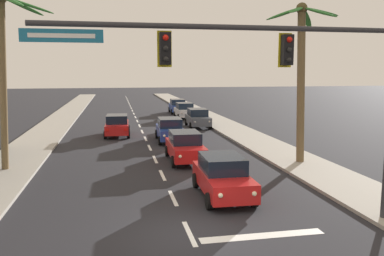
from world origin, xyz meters
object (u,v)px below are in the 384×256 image
sedan_third_in_queue (185,146)px  sedan_fifth_in_queue (170,129)px  sedan_parked_nearest_kerb (198,118)px  palm_left_second (3,44)px  sedan_parked_far_kerb (185,110)px  sedan_lead_at_stop_bar (223,176)px  traffic_signal_mast (290,70)px  sedan_oncoming_far (117,125)px  palm_right_second (301,60)px  sedan_parked_mid_kerb (178,106)px

sedan_third_in_queue → sedan_fifth_in_queue: same height
sedan_third_in_queue → sedan_parked_nearest_kerb: bearing=75.1°
sedan_third_in_queue → palm_left_second: palm_left_second is taller
sedan_fifth_in_queue → sedan_parked_nearest_kerb: (3.49, 6.70, 0.00)m
sedan_parked_far_kerb → palm_left_second: palm_left_second is taller
palm_left_second → sedan_lead_at_stop_bar: bearing=-32.2°
traffic_signal_mast → sedan_oncoming_far: 21.13m
traffic_signal_mast → sedan_third_in_queue: traffic_signal_mast is taller
sedan_oncoming_far → sedan_parked_nearest_kerb: same height
sedan_lead_at_stop_bar → sedan_third_in_queue: bearing=93.3°
traffic_signal_mast → sedan_lead_at_stop_bar: size_ratio=2.57×
sedan_parked_nearest_kerb → palm_right_second: 16.16m
sedan_lead_at_stop_bar → sedan_parked_mid_kerb: same height
palm_left_second → sedan_parked_nearest_kerb: bearing=47.6°
sedan_fifth_in_queue → palm_right_second: 11.45m
sedan_parked_nearest_kerb → palm_right_second: size_ratio=0.52×
sedan_parked_far_kerb → sedan_oncoming_far: bearing=-124.8°
sedan_fifth_in_queue → sedan_oncoming_far: 4.90m
traffic_signal_mast → sedan_lead_at_stop_bar: bearing=106.4°
sedan_lead_at_stop_bar → palm_left_second: (-9.54, 6.01, 5.53)m
sedan_lead_at_stop_bar → palm_left_second: bearing=147.8°
sedan_parked_nearest_kerb → sedan_parked_far_kerb: same height
sedan_parked_far_kerb → palm_left_second: size_ratio=0.50×
sedan_oncoming_far → palm_left_second: (-5.43, -10.33, 5.53)m
sedan_fifth_in_queue → sedan_oncoming_far: (-3.77, 3.13, 0.00)m
traffic_signal_mast → sedan_parked_nearest_kerb: 24.08m
sedan_parked_mid_kerb → palm_right_second: size_ratio=0.52×
sedan_parked_nearest_kerb → sedan_lead_at_stop_bar: bearing=-99.0°
sedan_fifth_in_queue → palm_right_second: size_ratio=0.52×
traffic_signal_mast → sedan_parked_nearest_kerb: size_ratio=2.57×
sedan_parked_mid_kerb → palm_right_second: palm_right_second is taller
sedan_fifth_in_queue → sedan_parked_far_kerb: 13.96m
sedan_lead_at_stop_bar → sedan_third_in_queue: (-0.38, 6.61, 0.00)m
sedan_parked_far_kerb → palm_right_second: 22.71m
sedan_fifth_in_queue → palm_left_second: 12.93m
sedan_oncoming_far → sedan_parked_mid_kerb: size_ratio=1.00×
palm_left_second → sedan_oncoming_far: bearing=62.3°
traffic_signal_mast → palm_right_second: size_ratio=1.33×
sedan_fifth_in_queue → sedan_parked_nearest_kerb: size_ratio=1.00×
sedan_lead_at_stop_bar → palm_left_second: palm_left_second is taller
traffic_signal_mast → sedan_fifth_in_queue: bearing=94.8°
sedan_fifth_in_queue → traffic_signal_mast: bearing=-85.2°
sedan_parked_mid_kerb → sedan_parked_far_kerb: same height
sedan_lead_at_stop_bar → sedan_fifth_in_queue: 13.22m
sedan_parked_mid_kerb → palm_left_second: bearing=-116.0°
sedan_parked_nearest_kerb → palm_right_second: bearing=-81.0°
sedan_lead_at_stop_bar → sedan_fifth_in_queue: size_ratio=1.00×
sedan_parked_far_kerb → palm_right_second: bearing=-83.7°
sedan_oncoming_far → sedan_parked_mid_kerb: 17.44m
sedan_fifth_in_queue → palm_right_second: (5.90, -8.53, 4.83)m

